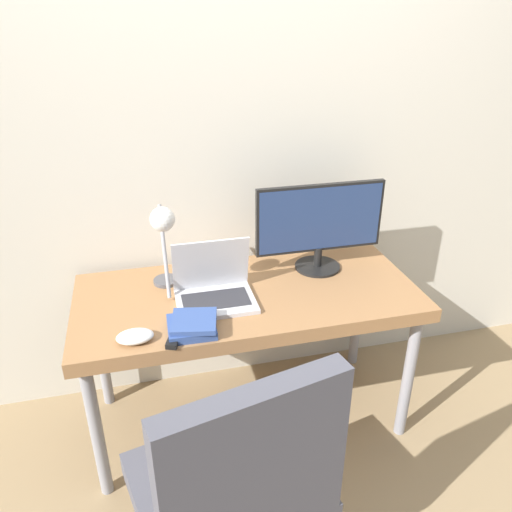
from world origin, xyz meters
name	(u,v)px	position (x,y,z in m)	size (l,w,h in m)	color
ground_plane	(266,469)	(0.00, 0.00, 0.00)	(12.00, 12.00, 0.00)	#937A56
wall_back	(227,129)	(0.00, 0.72, 1.30)	(8.00, 0.05, 2.60)	beige
desk	(248,304)	(0.00, 0.33, 0.63)	(1.44, 0.65, 0.70)	#996B42
laptop	(214,289)	(-0.15, 0.29, 0.75)	(0.32, 0.24, 0.25)	silver
monitor	(320,224)	(0.36, 0.46, 0.92)	(0.58, 0.21, 0.40)	black
desk_lamp	(163,234)	(-0.33, 0.36, 0.99)	(0.11, 0.26, 0.41)	#4C4C51
office_chair	(236,486)	(-0.22, -0.48, 0.54)	(0.63, 0.60, 0.99)	black
book_stack	(192,325)	(-0.26, 0.10, 0.73)	(0.20, 0.19, 0.05)	#334C8C
tv_remote	(176,334)	(-0.33, 0.07, 0.71)	(0.09, 0.16, 0.02)	black
game_controller	(135,336)	(-0.47, 0.08, 0.72)	(0.13, 0.09, 0.04)	white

